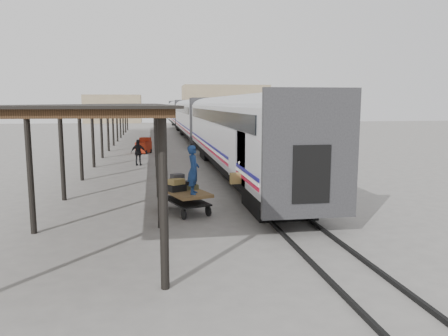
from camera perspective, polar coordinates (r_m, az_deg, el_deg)
The scene contains 11 objects.
ground at distance 17.15m, azimuth -3.81°, elevation -5.73°, with size 160.00×160.00×0.00m, color slate.
train at distance 50.60m, azimuth -3.89°, elevation 6.74°, with size 3.45×76.01×4.01m.
canopy at distance 40.60m, azimuth -11.98°, elevation 8.01°, with size 4.90×64.30×4.15m.
rails at distance 50.95m, azimuth -3.88°, elevation 3.78°, with size 1.54×150.00×0.12m.
building_far at distance 95.83m, azimuth 0.09°, elevation 8.34°, with size 18.00×10.00×8.00m, color tan.
building_left at distance 98.93m, azimuth -14.27°, elevation 7.51°, with size 12.00×8.00×6.00m, color tan.
baggage_cart at distance 16.96m, azimuth -5.03°, elevation -3.65°, with size 1.97×2.68×0.86m.
suitcase_stack at distance 17.13m, azimuth -5.87°, elevation -2.13°, with size 1.39×1.32×0.59m.
luggage_tug at distance 37.38m, azimuth -10.43°, elevation 2.81°, with size 1.38×1.72×1.32m.
porter at distance 16.14m, azimuth -4.02°, elevation -0.23°, with size 0.66×0.43×1.81m, color navy.
pedestrian at distance 30.14m, azimuth -11.12°, elevation 2.00°, with size 1.04×0.43×1.78m, color black.
Camera 1 is at (-1.54, -16.56, 4.20)m, focal length 35.00 mm.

